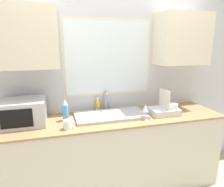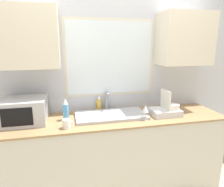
{
  "view_description": "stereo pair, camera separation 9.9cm",
  "coord_description": "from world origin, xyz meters",
  "px_view_note": "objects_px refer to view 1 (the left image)",
  "views": [
    {
      "loc": [
        -0.61,
        -1.71,
        1.66
      ],
      "look_at": [
        -0.05,
        0.27,
        1.16
      ],
      "focal_mm": 32.0,
      "sensor_mm": 36.0,
      "label": 1
    },
    {
      "loc": [
        -0.51,
        -1.74,
        1.66
      ],
      "look_at": [
        -0.05,
        0.27,
        1.16
      ],
      "focal_mm": 32.0,
      "sensor_mm": 36.0,
      "label": 2
    }
  ],
  "objects_px": {
    "faucet": "(106,100)",
    "spray_bottle": "(65,110)",
    "microwave": "(23,112)",
    "mug_near_sink": "(68,125)",
    "wine_glass": "(145,109)",
    "dish_rack": "(165,110)",
    "soap_bottle": "(98,105)"
  },
  "relations": [
    {
      "from": "faucet",
      "to": "mug_near_sink",
      "type": "height_order",
      "value": "faucet"
    },
    {
      "from": "dish_rack",
      "to": "faucet",
      "type": "bearing_deg",
      "value": 154.32
    },
    {
      "from": "mug_near_sink",
      "to": "dish_rack",
      "type": "bearing_deg",
      "value": 6.96
    },
    {
      "from": "faucet",
      "to": "wine_glass",
      "type": "height_order",
      "value": "faucet"
    },
    {
      "from": "dish_rack",
      "to": "spray_bottle",
      "type": "distance_m",
      "value": 1.12
    },
    {
      "from": "faucet",
      "to": "wine_glass",
      "type": "distance_m",
      "value": 0.52
    },
    {
      "from": "mug_near_sink",
      "to": "wine_glass",
      "type": "height_order",
      "value": "wine_glass"
    },
    {
      "from": "microwave",
      "to": "dish_rack",
      "type": "distance_m",
      "value": 1.53
    },
    {
      "from": "microwave",
      "to": "wine_glass",
      "type": "bearing_deg",
      "value": -9.72
    },
    {
      "from": "spray_bottle",
      "to": "mug_near_sink",
      "type": "relative_size",
      "value": 2.06
    },
    {
      "from": "dish_rack",
      "to": "microwave",
      "type": "bearing_deg",
      "value": 175.65
    },
    {
      "from": "spray_bottle",
      "to": "mug_near_sink",
      "type": "height_order",
      "value": "spray_bottle"
    },
    {
      "from": "dish_rack",
      "to": "soap_bottle",
      "type": "height_order",
      "value": "dish_rack"
    },
    {
      "from": "spray_bottle",
      "to": "soap_bottle",
      "type": "height_order",
      "value": "spray_bottle"
    },
    {
      "from": "faucet",
      "to": "spray_bottle",
      "type": "distance_m",
      "value": 0.53
    },
    {
      "from": "spray_bottle",
      "to": "wine_glass",
      "type": "relative_size",
      "value": 1.41
    },
    {
      "from": "microwave",
      "to": "wine_glass",
      "type": "xyz_separation_m",
      "value": [
        1.24,
        -0.21,
        -0.0
      ]
    },
    {
      "from": "dish_rack",
      "to": "soap_bottle",
      "type": "distance_m",
      "value": 0.79
    },
    {
      "from": "microwave",
      "to": "wine_glass",
      "type": "height_order",
      "value": "microwave"
    },
    {
      "from": "soap_bottle",
      "to": "spray_bottle",
      "type": "bearing_deg",
      "value": -149.61
    },
    {
      "from": "microwave",
      "to": "mug_near_sink",
      "type": "height_order",
      "value": "microwave"
    },
    {
      "from": "wine_glass",
      "to": "mug_near_sink",
      "type": "bearing_deg",
      "value": -177.2
    },
    {
      "from": "spray_bottle",
      "to": "wine_glass",
      "type": "height_order",
      "value": "spray_bottle"
    },
    {
      "from": "mug_near_sink",
      "to": "soap_bottle",
      "type": "bearing_deg",
      "value": 50.06
    },
    {
      "from": "soap_bottle",
      "to": "faucet",
      "type": "bearing_deg",
      "value": -16.89
    },
    {
      "from": "faucet",
      "to": "spray_bottle",
      "type": "relative_size",
      "value": 1.03
    },
    {
      "from": "dish_rack",
      "to": "mug_near_sink",
      "type": "height_order",
      "value": "dish_rack"
    },
    {
      "from": "dish_rack",
      "to": "mug_near_sink",
      "type": "distance_m",
      "value": 1.12
    },
    {
      "from": "faucet",
      "to": "microwave",
      "type": "relative_size",
      "value": 0.56
    },
    {
      "from": "soap_bottle",
      "to": "wine_glass",
      "type": "distance_m",
      "value": 0.61
    },
    {
      "from": "faucet",
      "to": "dish_rack",
      "type": "relative_size",
      "value": 0.75
    },
    {
      "from": "faucet",
      "to": "wine_glass",
      "type": "relative_size",
      "value": 1.44
    }
  ]
}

